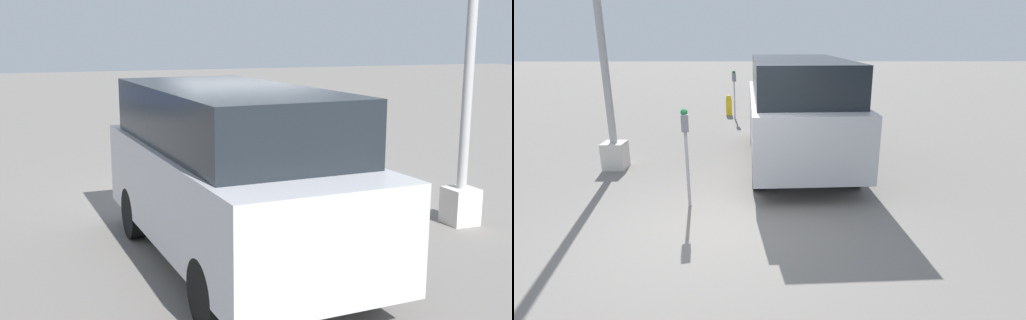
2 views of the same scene
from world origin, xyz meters
The scene contains 4 objects.
ground_plane centered at (0.00, 0.00, 0.00)m, with size 80.00×80.00×0.00m, color slate.
parking_meter_near centered at (0.77, 0.55, 1.16)m, with size 0.22×0.15×1.58m.
lamp_post centered at (2.72, 2.43, 1.81)m, with size 0.44×0.44×5.98m.
parked_van centered at (3.10, -1.33, 1.18)m, with size 5.07×2.18×2.19m.
Camera 1 is at (10.31, -3.76, 2.81)m, focal length 45.00 mm.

